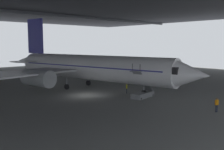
% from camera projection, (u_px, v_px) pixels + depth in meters
% --- Properties ---
extents(ground_plane, '(110.00, 110.00, 0.00)m').
position_uv_depth(ground_plane, '(86.00, 95.00, 38.37)').
color(ground_plane, slate).
extents(airplane_main, '(38.49, 39.38, 12.24)m').
position_uv_depth(airplane_main, '(88.00, 67.00, 43.59)').
color(airplane_main, white).
rests_on(airplane_main, ground_plane).
extents(boarding_stairs, '(4.54, 2.20, 4.82)m').
position_uv_depth(boarding_stairs, '(143.00, 92.00, 36.85)').
color(boarding_stairs, slate).
rests_on(boarding_stairs, ground_plane).
extents(crew_worker_near_nose, '(0.54, 0.29, 1.61)m').
position_uv_depth(crew_worker_near_nose, '(217.00, 104.00, 28.83)').
color(crew_worker_near_nose, '#232838').
rests_on(crew_worker_near_nose, ground_plane).
extents(crew_worker_by_stairs, '(0.43, 0.41, 1.56)m').
position_uv_depth(crew_worker_by_stairs, '(127.00, 88.00, 39.67)').
color(crew_worker_by_stairs, '#232838').
rests_on(crew_worker_by_stairs, ground_plane).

